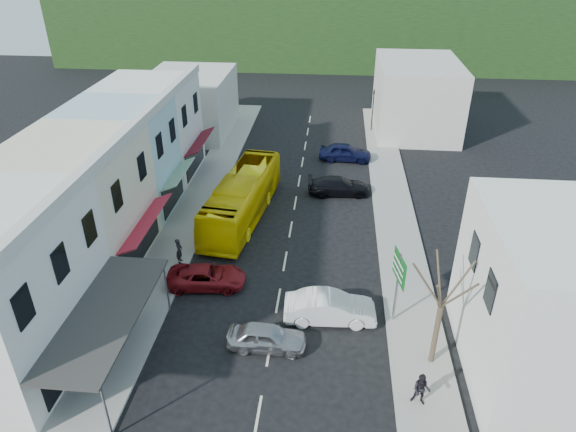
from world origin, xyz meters
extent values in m
plane|color=black|center=(0.00, 0.00, 0.00)|extent=(120.00, 120.00, 0.00)
cube|color=gray|center=(-7.50, 10.00, 0.07)|extent=(3.00, 52.00, 0.15)
cube|color=gray|center=(7.50, 10.00, 0.07)|extent=(3.00, 52.00, 0.15)
cube|color=#580E18|center=(-8.40, -5.50, 3.05)|extent=(1.30, 7.65, 0.08)
cube|color=beige|center=(-12.50, 3.00, 4.00)|extent=(7.00, 8.00, 8.00)
cube|color=#A51C2D|center=(-8.40, 3.00, 3.05)|extent=(1.30, 6.80, 0.08)
cube|color=#9BBEC9|center=(-12.50, 10.00, 4.00)|extent=(7.00, 6.00, 8.00)
cube|color=#195926|center=(-8.40, 10.00, 3.05)|extent=(1.30, 5.10, 0.08)
cube|color=silver|center=(-12.50, 16.50, 4.00)|extent=(7.00, 7.00, 8.00)
cube|color=#580E18|center=(-8.40, 16.50, 3.05)|extent=(1.30, 5.95, 0.08)
cube|color=silver|center=(13.50, -4.00, 4.00)|extent=(8.00, 9.00, 8.00)
cube|color=#B7B2A8|center=(-12.00, 27.00, 3.00)|extent=(8.00, 10.00, 6.00)
cube|color=#B7B2A8|center=(11.00, 30.00, 3.50)|extent=(8.00, 12.00, 7.00)
cube|color=black|center=(0.00, 64.00, 6.00)|extent=(80.00, 24.00, 12.00)
imported|color=yellow|center=(-3.64, 9.42, 1.55)|extent=(3.95, 11.82, 3.10)
imported|color=#9D9DA1|center=(-0.15, -3.78, 0.70)|extent=(4.42, 1.86, 1.40)
imported|color=silver|center=(2.96, -1.37, 0.70)|extent=(4.48, 2.02, 1.40)
imported|color=maroon|center=(-4.37, 1.02, 0.70)|extent=(4.75, 2.30, 1.40)
imported|color=black|center=(3.31, 13.85, 0.70)|extent=(4.66, 2.26, 1.40)
imported|color=black|center=(3.85, 20.75, 0.70)|extent=(4.48, 2.01, 1.40)
imported|color=black|center=(-6.59, 3.09, 1.00)|extent=(0.42, 0.61, 1.70)
imported|color=black|center=(7.09, -6.75, 1.00)|extent=(0.79, 0.61, 1.70)
camera|label=1|loc=(2.75, -23.08, 18.68)|focal=32.00mm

